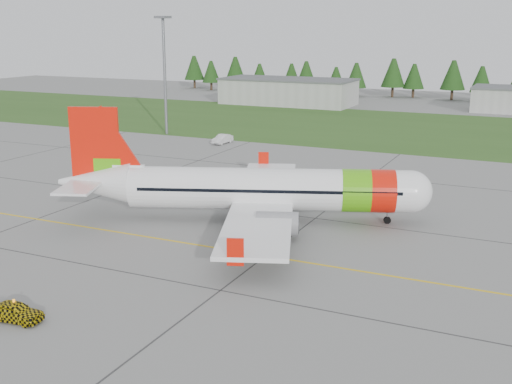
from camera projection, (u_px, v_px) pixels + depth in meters
The scene contains 9 objects.
ground at pixel (108, 269), 50.44m from camera, with size 320.00×320.00×0.00m, color gray.
aircraft at pixel (260, 189), 62.29m from camera, with size 35.01×33.27×11.07m.
follow_me_car at pixel (13, 293), 41.07m from camera, with size 1.54×1.31×3.84m, color #D8BD0C.
service_van at pixel (222, 130), 104.69m from camera, with size 1.58×1.49×4.52m, color silver.
grass_strip at pixel (377, 127), 122.34m from camera, with size 320.00×50.00×0.03m, color #30561E.
taxi_guideline at pixel (164, 240), 57.45m from camera, with size 120.00×0.25×0.02m, color gold.
hangar_west at pixel (288, 92), 158.50m from camera, with size 32.00×14.00×6.00m, color #A8A8A3.
floodlight_mast at pixel (165, 78), 111.99m from camera, with size 0.50×0.50×20.00m, color slate.
treeline at pixel (433, 80), 170.21m from camera, with size 160.00×8.00×10.00m, color #1C3F14, non-canonical shape.
Camera 1 is at (30.65, -37.92, 18.41)m, focal length 45.00 mm.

